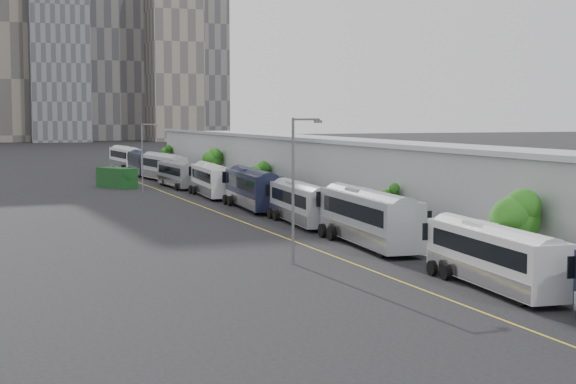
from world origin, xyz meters
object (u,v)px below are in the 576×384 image
bus_2 (494,262)px  suv (109,174)px  bus_3 (368,222)px  bus_8 (163,169)px  street_lamp_near (296,180)px  bus_7 (178,176)px  bus_6 (212,183)px  bus_9 (142,165)px  shipping_container (117,178)px  bus_5 (253,192)px  bus_10 (125,159)px  bus_4 (301,207)px  street_lamp_far (144,153)px

bus_2 → suv: bus_2 is taller
bus_3 → suv: bearing=100.2°
bus_8 → bus_3: bearing=-94.8°
bus_3 → street_lamp_near: size_ratio=1.52×
suv → bus_7: bearing=-74.7°
bus_2 → bus_6: 57.68m
bus_3 → bus_8: bearing=94.8°
bus_9 → suv: bus_9 is taller
bus_7 → bus_8: bus_8 is taller
bus_3 → shipping_container: bus_3 is taller
bus_2 → bus_5: bearing=94.3°
bus_7 → suv: bearing=107.5°
bus_3 → bus_10: bus_3 is taller
bus_7 → bus_9: 25.67m
shipping_container → street_lamp_near: bearing=-114.0°
bus_9 → street_lamp_near: size_ratio=1.40×
bus_4 → bus_8: size_ratio=0.92×
bus_7 → street_lamp_near: (-6.62, -60.35, 3.87)m
bus_5 → bus_9: 53.92m
bus_4 → bus_10: size_ratio=0.92×
bus_9 → bus_10: bus_10 is taller
bus_2 → bus_8: size_ratio=0.89×
bus_2 → bus_9: size_ratio=0.94×
bus_6 → street_lamp_near: (-7.34, -46.36, 3.74)m
bus_6 → bus_10: bearing=94.6°
bus_3 → bus_5: (0.01, 26.84, -0.02)m
bus_9 → bus_10: (0.34, 16.64, 0.07)m
bus_5 → bus_10: size_ratio=1.03×
bus_3 → shipping_container: 58.29m
bus_9 → street_lamp_near: street_lamp_near is taller
bus_6 → bus_8: (0.01, 25.97, 0.06)m
bus_8 → shipping_container: bus_8 is taller
bus_7 → bus_8: (0.73, 11.98, 0.18)m
bus_3 → bus_8: 67.07m
bus_8 → bus_5: bearing=-94.7°
bus_7 → bus_9: bus_9 is taller
bus_5 → bus_9: bearing=95.6°
bus_6 → suv: 32.20m
shipping_container → suv: shipping_container is taller
bus_7 → suv: bus_7 is taller
street_lamp_near → street_lamp_far: size_ratio=1.11×
shipping_container → bus_8: bearing=24.0°
bus_4 → bus_2: bearing=-86.0°
bus_4 → suv: bus_4 is taller
bus_2 → street_lamp_near: street_lamp_near is taller
street_lamp_far → bus_9: bearing=79.5°
bus_4 → bus_8: bus_8 is taller
bus_2 → bus_3: bearing=93.5°
bus_8 → bus_10: bus_8 is taller
bus_2 → bus_9: bus_9 is taller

